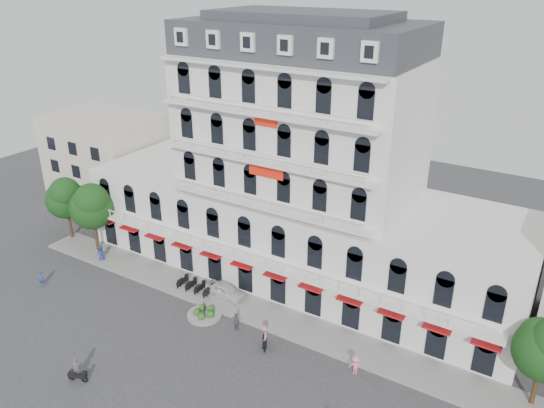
# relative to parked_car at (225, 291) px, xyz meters

# --- Properties ---
(ground) EXTENTS (120.00, 120.00, 0.00)m
(ground) POSITION_rel_parked_car_xyz_m (3.18, -9.50, -0.72)
(ground) COLOR #38383A
(ground) RESTS_ON ground
(sidewalk) EXTENTS (53.00, 4.00, 0.16)m
(sidewalk) POSITION_rel_parked_car_xyz_m (3.18, -0.50, -0.64)
(sidewalk) COLOR gray
(sidewalk) RESTS_ON ground
(main_building) EXTENTS (45.00, 15.00, 25.80)m
(main_building) POSITION_rel_parked_car_xyz_m (3.18, 8.50, 9.24)
(main_building) COLOR silver
(main_building) RESTS_ON ground
(flank_building_west) EXTENTS (14.00, 10.00, 12.00)m
(flank_building_west) POSITION_rel_parked_car_xyz_m (-26.82, 10.50, 5.28)
(flank_building_west) COLOR beige
(flank_building_west) RESTS_ON ground
(traffic_island) EXTENTS (3.20, 3.20, 1.60)m
(traffic_island) POSITION_rel_parked_car_xyz_m (0.18, -3.50, -0.46)
(traffic_island) COLOR gray
(traffic_island) RESTS_ON ground
(parked_scooter_row) EXTENTS (4.40, 1.80, 1.10)m
(parked_scooter_row) POSITION_rel_parked_car_xyz_m (-3.17, -0.70, -0.72)
(parked_scooter_row) COLOR black
(parked_scooter_row) RESTS_ON ground
(tree_west_outer) EXTENTS (4.50, 4.48, 7.76)m
(tree_west_outer) POSITION_rel_parked_car_xyz_m (-22.77, 0.48, 4.63)
(tree_west_outer) COLOR #382314
(tree_west_outer) RESTS_ON ground
(tree_west_inner) EXTENTS (4.76, 4.76, 8.25)m
(tree_west_inner) POSITION_rel_parked_car_xyz_m (-17.77, -0.02, 4.96)
(tree_west_inner) COLOR #382314
(tree_west_inner) RESTS_ON ground
(parked_car) EXTENTS (4.36, 2.02, 1.44)m
(parked_car) POSITION_rel_parked_car_xyz_m (0.00, 0.00, 0.00)
(parked_car) COLOR silver
(parked_car) RESTS_ON ground
(rider_west) EXTENTS (1.64, 0.84, 2.13)m
(rider_west) POSITION_rel_parked_car_xyz_m (-2.90, -15.23, 0.23)
(rider_west) COLOR black
(rider_west) RESTS_ON ground
(rider_center) EXTENTS (1.08, 1.52, 2.13)m
(rider_center) POSITION_rel_parked_car_xyz_m (7.21, -4.32, 0.40)
(rider_center) COLOR black
(rider_center) RESTS_ON ground
(pedestrian_left) EXTENTS (0.99, 0.79, 1.78)m
(pedestrian_left) POSITION_rel_parked_car_xyz_m (-15.65, -1.43, 0.17)
(pedestrian_left) COLOR navy
(pedestrian_left) RESTS_ON ground
(pedestrian_mid) EXTENTS (1.08, 0.56, 1.75)m
(pedestrian_mid) POSITION_rel_parked_car_xyz_m (3.86, -3.66, 0.15)
(pedestrian_mid) COLOR #5B5E63
(pedestrian_mid) RESTS_ON ground
(pedestrian_right) EXTENTS (1.24, 1.01, 1.67)m
(pedestrian_right) POSITION_rel_parked_car_xyz_m (14.95, -3.32, 0.11)
(pedestrian_right) COLOR pink
(pedestrian_right) RESTS_ON ground
(pedestrian_far) EXTENTS (0.72, 0.63, 1.66)m
(pedestrian_far) POSITION_rel_parked_car_xyz_m (-16.82, -8.03, 0.11)
(pedestrian_far) COLOR navy
(pedestrian_far) RESTS_ON ground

